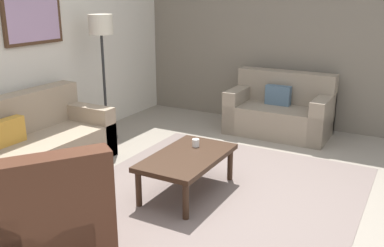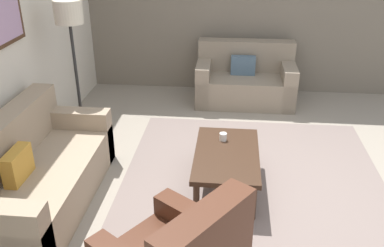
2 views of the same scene
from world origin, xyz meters
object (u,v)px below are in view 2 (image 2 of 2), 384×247
object	(u,v)px
couch_main	(32,177)
cup	(223,137)
lamp_standing	(70,27)
coffee_table	(227,157)
couch_loveseat	(245,81)

from	to	relation	value
couch_main	cup	xyz separation A→B (m)	(0.72, -1.78, 0.15)
cup	lamp_standing	distance (m)	2.13
couch_main	coffee_table	distance (m)	1.89
couch_loveseat	coffee_table	size ratio (longest dim) A/B	1.31
cup	lamp_standing	xyz separation A→B (m)	(0.66, 1.78, 0.96)
couch_main	couch_loveseat	xyz separation A→B (m)	(2.84, -2.05, 0.00)
lamp_standing	couch_loveseat	bearing A→B (deg)	-54.58
couch_main	coffee_table	size ratio (longest dim) A/B	1.74
couch_main	couch_loveseat	world-z (taller)	same
coffee_table	lamp_standing	bearing A→B (deg)	63.02
couch_loveseat	lamp_standing	xyz separation A→B (m)	(-1.45, 2.04, 1.10)
coffee_table	cup	bearing A→B (deg)	10.12
couch_main	lamp_standing	bearing A→B (deg)	-0.20
couch_loveseat	lamp_standing	world-z (taller)	lamp_standing
cup	coffee_table	bearing A→B (deg)	-169.88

